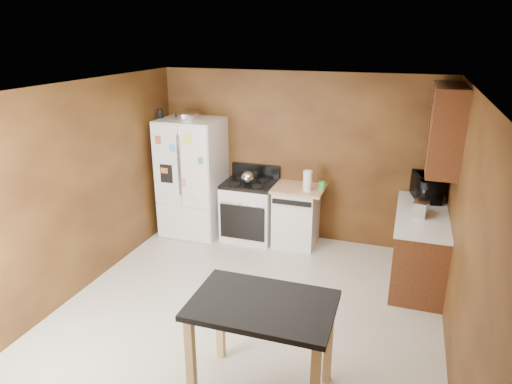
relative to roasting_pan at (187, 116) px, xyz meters
The scene contains 18 objects.
floor 3.08m from the roasting_pan, 49.65° to the right, with size 4.50×4.50×0.00m, color beige.
ceiling 2.55m from the roasting_pan, 49.65° to the right, with size 4.50×4.50×0.00m, color white.
wall_back 1.74m from the roasting_pan, 13.04° to the left, with size 4.20×4.20×0.00m, color brown.
wall_front 4.47m from the roasting_pan, 68.86° to the right, with size 4.20×4.20×0.00m, color brown.
wall_left 2.03m from the roasting_pan, 104.98° to the right, with size 4.50×4.50×0.00m, color brown.
wall_right 4.19m from the roasting_pan, 26.96° to the right, with size 4.50×4.50×0.00m, color brown.
roasting_pan is the anchor object (origin of this frame).
pen_cup 0.41m from the roasting_pan, behind, with size 0.09×0.09×0.13m, color black.
kettle 1.28m from the roasting_pan, ahead, with size 0.19×0.19×0.19m, color silver.
paper_towel 2.02m from the roasting_pan, ahead, with size 0.13×0.13×0.29m, color white.
green_canister 2.22m from the roasting_pan, ahead, with size 0.10×0.10×0.11m, color green.
toaster 3.51m from the roasting_pan, ahead, with size 0.16×0.26×0.19m, color silver.
microwave 3.52m from the roasting_pan, ahead, with size 0.55×0.37×0.30m, color black.
refrigerator 0.95m from the roasting_pan, 18.88° to the right, with size 0.90×0.80×1.80m.
gas_range 1.68m from the roasting_pan, ahead, with size 0.76×0.68×1.10m.
dishwasher 2.18m from the roasting_pan, ahead, with size 0.78×0.63×0.89m.
right_cabinets 3.58m from the roasting_pan, ahead, with size 0.63×1.58×2.45m.
island 3.79m from the roasting_pan, 54.26° to the right, with size 1.20×0.80×0.91m.
Camera 1 is at (1.51, -4.15, 3.02)m, focal length 32.00 mm.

